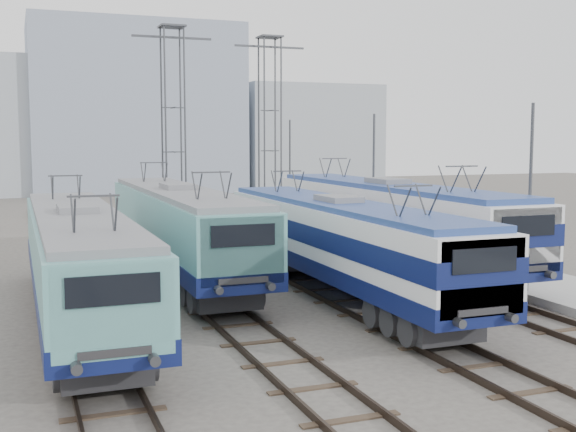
# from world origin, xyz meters

# --- Properties ---
(ground) EXTENTS (160.00, 160.00, 0.00)m
(ground) POSITION_xyz_m (0.00, 0.00, 0.00)
(ground) COLOR #514C47
(platform) EXTENTS (4.00, 70.00, 0.30)m
(platform) POSITION_xyz_m (10.20, 8.00, 0.15)
(platform) COLOR #9E9E99
(platform) RESTS_ON ground
(locomotive_far_left) EXTENTS (2.72, 17.13, 3.22)m
(locomotive_far_left) POSITION_xyz_m (-6.75, 3.90, 2.14)
(locomotive_far_left) COLOR #0E174A
(locomotive_far_left) RESTS_ON ground
(locomotive_center_left) EXTENTS (2.87, 18.11, 3.41)m
(locomotive_center_left) POSITION_xyz_m (-2.25, 10.23, 2.26)
(locomotive_center_left) COLOR #0E174A
(locomotive_center_left) RESTS_ON ground
(locomotive_center_right) EXTENTS (2.73, 17.23, 3.24)m
(locomotive_center_right) POSITION_xyz_m (2.25, 4.28, 2.21)
(locomotive_center_right) COLOR #0E174A
(locomotive_center_right) RESTS_ON ground
(locomotive_far_right) EXTENTS (2.96, 18.70, 3.51)m
(locomotive_far_right) POSITION_xyz_m (6.75, 8.93, 2.38)
(locomotive_far_right) COLOR #0E174A
(locomotive_far_right) RESTS_ON ground
(catenary_tower_west) EXTENTS (4.50, 1.20, 12.00)m
(catenary_tower_west) POSITION_xyz_m (0.00, 22.00, 6.64)
(catenary_tower_west) COLOR #3F4247
(catenary_tower_west) RESTS_ON ground
(catenary_tower_east) EXTENTS (4.50, 1.20, 12.00)m
(catenary_tower_east) POSITION_xyz_m (6.50, 24.00, 6.64)
(catenary_tower_east) COLOR #3F4247
(catenary_tower_east) RESTS_ON ground
(mast_front) EXTENTS (0.12, 0.12, 7.00)m
(mast_front) POSITION_xyz_m (8.60, 2.00, 3.50)
(mast_front) COLOR #3F4247
(mast_front) RESTS_ON ground
(mast_mid) EXTENTS (0.12, 0.12, 7.00)m
(mast_mid) POSITION_xyz_m (8.60, 14.00, 3.50)
(mast_mid) COLOR #3F4247
(mast_mid) RESTS_ON ground
(mast_rear) EXTENTS (0.12, 0.12, 7.00)m
(mast_rear) POSITION_xyz_m (8.60, 26.00, 3.50)
(mast_rear) COLOR #3F4247
(mast_rear) RESTS_ON ground
(building_center) EXTENTS (22.00, 14.00, 18.00)m
(building_center) POSITION_xyz_m (4.00, 62.00, 9.00)
(building_center) COLOR #8C98AD
(building_center) RESTS_ON ground
(building_east) EXTENTS (16.00, 12.00, 12.00)m
(building_east) POSITION_xyz_m (24.00, 62.00, 6.00)
(building_east) COLOR #9DA6AF
(building_east) RESTS_ON ground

